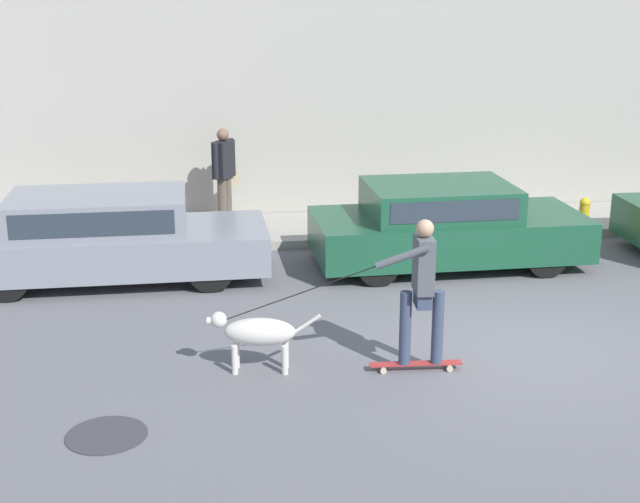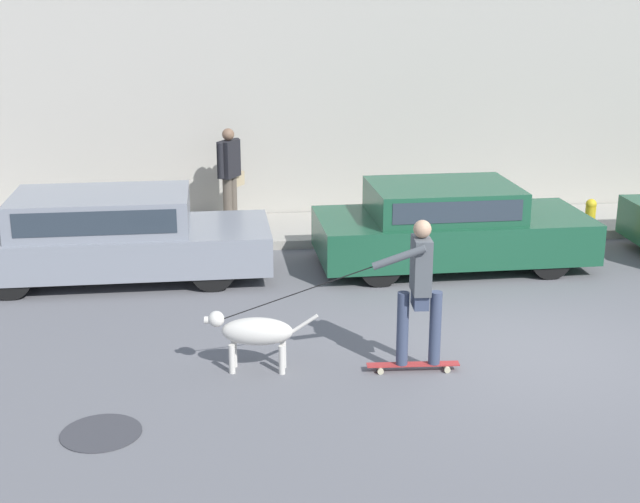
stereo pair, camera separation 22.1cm
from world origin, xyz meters
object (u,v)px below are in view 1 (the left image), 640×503
fire_hydrant (584,219)px  skateboarder (421,286)px  parked_car_0 (108,238)px  pedestrian_with_bag (224,173)px  dog (257,333)px  parked_car_1 (446,226)px

fire_hydrant → skateboarder: bearing=-130.5°
parked_car_0 → pedestrian_with_bag: bearing=51.0°
dog → skateboarder: 1.88m
skateboarder → dog: bearing=-3.6°
skateboarder → pedestrian_with_bag: bearing=-68.5°
parked_car_0 → fire_hydrant: (7.64, 0.89, -0.23)m
pedestrian_with_bag → skateboarder: bearing=-40.8°
pedestrian_with_bag → parked_car_0: bearing=-97.3°
parked_car_0 → skateboarder: skateboarder is taller
dog → pedestrian_with_bag: pedestrian_with_bag is taller
parked_car_1 → pedestrian_with_bag: 3.97m
parked_car_1 → fire_hydrant: (2.61, 0.89, -0.22)m
parked_car_1 → fire_hydrant: parked_car_1 is taller
parked_car_1 → skateboarder: 3.98m
dog → pedestrian_with_bag: size_ratio=0.74×
dog → fire_hydrant: size_ratio=1.64×
parked_car_0 → dog: bearing=-61.9°
parked_car_1 → skateboarder: (-1.33, -3.73, 0.37)m
parked_car_0 → parked_car_1: size_ratio=1.09×
parked_car_1 → skateboarder: bearing=-110.7°
parked_car_0 → parked_car_1: (5.03, -0.00, -0.01)m
parked_car_0 → dog: size_ratio=3.56×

